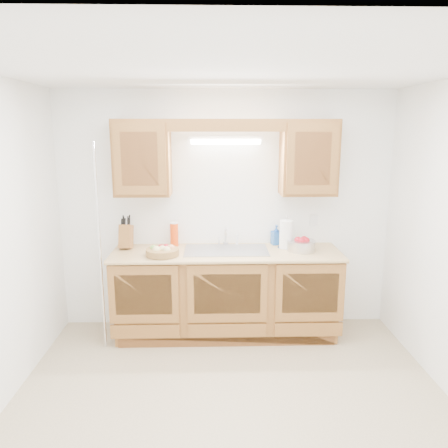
{
  "coord_description": "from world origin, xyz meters",
  "views": [
    {
      "loc": [
        -0.14,
        -3.05,
        2.1
      ],
      "look_at": [
        -0.03,
        0.85,
        1.25
      ],
      "focal_mm": 35.0,
      "sensor_mm": 36.0,
      "label": 1
    }
  ],
  "objects_px": {
    "fruit_basket": "(162,251)",
    "apple_bowl": "(301,245)",
    "paper_towel": "(286,235)",
    "knife_block": "(126,236)"
  },
  "relations": [
    {
      "from": "apple_bowl",
      "to": "fruit_basket",
      "type": "bearing_deg",
      "value": -174.55
    },
    {
      "from": "knife_block",
      "to": "apple_bowl",
      "type": "xyz_separation_m",
      "value": [
        1.79,
        -0.15,
        -0.06
      ]
    },
    {
      "from": "fruit_basket",
      "to": "apple_bowl",
      "type": "distance_m",
      "value": 1.39
    },
    {
      "from": "fruit_basket",
      "to": "paper_towel",
      "type": "bearing_deg",
      "value": 10.26
    },
    {
      "from": "paper_towel",
      "to": "apple_bowl",
      "type": "relative_size",
      "value": 0.96
    },
    {
      "from": "paper_towel",
      "to": "apple_bowl",
      "type": "distance_m",
      "value": 0.19
    },
    {
      "from": "fruit_basket",
      "to": "apple_bowl",
      "type": "bearing_deg",
      "value": 5.45
    },
    {
      "from": "fruit_basket",
      "to": "paper_towel",
      "type": "relative_size",
      "value": 1.11
    },
    {
      "from": "paper_towel",
      "to": "apple_bowl",
      "type": "bearing_deg",
      "value": -33.7
    },
    {
      "from": "paper_towel",
      "to": "fruit_basket",
      "type": "bearing_deg",
      "value": -169.74
    }
  ]
}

